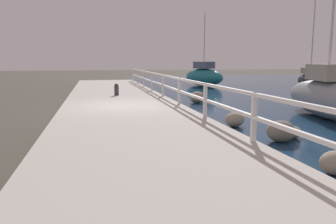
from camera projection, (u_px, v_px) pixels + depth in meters
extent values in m
plane|color=#4C473D|center=(123.00, 112.00, 13.05)|extent=(120.00, 120.00, 0.00)
cube|color=beige|center=(123.00, 109.00, 13.03)|extent=(4.80, 36.00, 0.26)
cube|color=white|center=(254.00, 117.00, 7.18)|extent=(0.10, 0.10, 1.08)
cube|color=white|center=(205.00, 100.00, 10.30)|extent=(0.10, 0.10, 1.08)
cube|color=white|center=(179.00, 91.00, 13.42)|extent=(0.10, 0.10, 1.08)
cube|color=white|center=(163.00, 85.00, 16.55)|extent=(0.10, 0.10, 1.08)
cube|color=white|center=(152.00, 81.00, 19.67)|extent=(0.10, 0.10, 1.08)
cube|color=white|center=(144.00, 79.00, 22.79)|extent=(0.10, 0.10, 1.08)
cube|color=white|center=(138.00, 76.00, 25.91)|extent=(0.10, 0.10, 1.08)
cube|color=white|center=(133.00, 75.00, 29.04)|extent=(0.10, 0.10, 1.08)
cube|color=white|center=(179.00, 79.00, 13.35)|extent=(0.09, 32.50, 0.08)
cube|color=white|center=(179.00, 91.00, 13.42)|extent=(0.09, 32.50, 0.08)
ellipsoid|color=gray|center=(197.00, 97.00, 15.93)|extent=(0.74, 0.66, 0.55)
ellipsoid|color=gray|center=(293.00, 132.00, 8.62)|extent=(0.44, 0.39, 0.33)
ellipsoid|color=gray|center=(235.00, 120.00, 10.13)|extent=(0.60, 0.54, 0.45)
ellipsoid|color=slate|center=(281.00, 131.00, 8.23)|extent=(0.72, 0.65, 0.54)
ellipsoid|color=gray|center=(336.00, 163.00, 5.85)|extent=(0.58, 0.52, 0.44)
cylinder|color=#333338|center=(117.00, 91.00, 16.81)|extent=(0.23, 0.23, 0.47)
sphere|color=#333338|center=(116.00, 85.00, 16.76)|extent=(0.20, 0.20, 0.20)
ellipsoid|color=gray|center=(326.00, 99.00, 11.71)|extent=(2.56, 5.96, 1.33)
cube|color=#9E937F|center=(329.00, 72.00, 11.56)|extent=(1.29, 1.86, 0.57)
ellipsoid|color=black|center=(310.00, 81.00, 24.85)|extent=(2.38, 3.64, 1.07)
cube|color=#9E937F|center=(311.00, 71.00, 24.73)|extent=(1.38, 1.57, 0.44)
cylinder|color=silver|center=(313.00, 29.00, 24.26)|extent=(0.09, 0.09, 6.53)
ellipsoid|color=#1E707A|center=(204.00, 77.00, 26.65)|extent=(2.93, 4.37, 1.40)
cube|color=#4C566B|center=(204.00, 65.00, 26.50)|extent=(1.52, 1.84, 0.56)
cylinder|color=silver|center=(204.00, 41.00, 26.20)|extent=(0.09, 0.09, 4.40)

